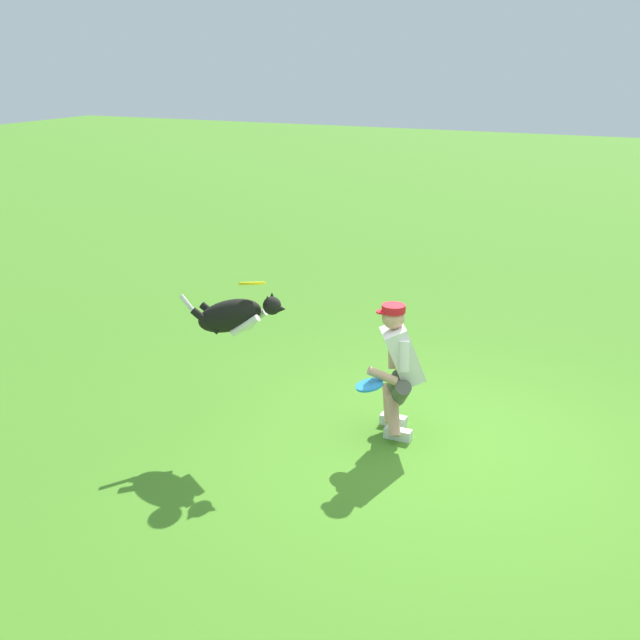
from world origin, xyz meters
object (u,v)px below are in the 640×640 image
(dog, at_px, (234,316))
(frisbee_flying, at_px, (252,283))
(frisbee_held, at_px, (369,385))
(person, at_px, (398,365))

(dog, bearing_deg, frisbee_flying, 6.31)
(frisbee_flying, distance_m, frisbee_held, 1.42)
(frisbee_flying, bearing_deg, frisbee_held, -173.64)
(person, xyz_separation_m, dog, (1.46, 0.52, 0.44))
(person, relative_size, frisbee_held, 5.07)
(dog, bearing_deg, frisbee_held, 1.31)
(dog, relative_size, frisbee_held, 4.26)
(dog, distance_m, frisbee_flying, 0.38)
(dog, distance_m, frisbee_held, 1.42)
(person, height_order, frisbee_flying, frisbee_flying)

